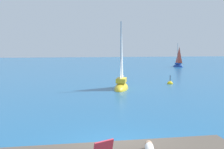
% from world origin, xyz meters
% --- Properties ---
extents(sailboat_near, '(2.11, 3.50, 6.31)m').
position_xyz_m(sailboat_near, '(2.81, 12.99, 0.34)').
color(sailboat_near, yellow).
rests_on(sailboat_near, ground).
extents(sailboat_far, '(1.60, 2.58, 4.66)m').
position_xyz_m(sailboat_far, '(17.64, 35.10, 0.25)').
color(sailboat_far, '#193D99').
rests_on(sailboat_far, ground).
extents(marker_buoy, '(0.56, 0.56, 1.13)m').
position_xyz_m(marker_buoy, '(8.10, 15.12, 0.01)').
color(marker_buoy, yellow).
rests_on(marker_buoy, ground).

